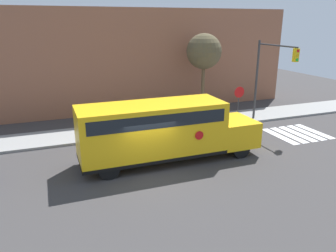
% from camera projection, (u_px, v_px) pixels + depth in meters
% --- Properties ---
extents(ground_plane, '(60.00, 60.00, 0.00)m').
position_uv_depth(ground_plane, '(150.00, 172.00, 15.94)').
color(ground_plane, '#3A3838').
extents(sidewalk_strip, '(44.00, 3.00, 0.15)m').
position_uv_depth(sidewalk_strip, '(120.00, 131.00, 21.71)').
color(sidewalk_strip, gray).
rests_on(sidewalk_strip, ground).
extents(building_backdrop, '(32.00, 4.00, 8.01)m').
position_uv_depth(building_backdrop, '(100.00, 60.00, 26.30)').
color(building_backdrop, '#935B42').
rests_on(building_backdrop, ground).
extents(crosswalk_stripes, '(3.30, 3.20, 0.01)m').
position_uv_depth(crosswalk_stripes, '(297.00, 134.00, 21.34)').
color(crosswalk_stripes, white).
rests_on(crosswalk_stripes, ground).
extents(school_bus, '(9.45, 2.57, 3.11)m').
position_uv_depth(school_bus, '(161.00, 129.00, 16.66)').
color(school_bus, yellow).
rests_on(school_bus, ground).
extents(stop_sign, '(0.79, 0.10, 2.56)m').
position_uv_depth(stop_sign, '(239.00, 98.00, 23.57)').
color(stop_sign, '#38383A').
rests_on(stop_sign, ground).
extents(traffic_light, '(0.28, 3.93, 5.76)m').
position_uv_depth(traffic_light, '(268.00, 70.00, 22.15)').
color(traffic_light, '#38383A').
rests_on(traffic_light, ground).
extents(tree_near_sidewalk, '(2.67, 2.67, 6.17)m').
position_uv_depth(tree_near_sidewalk, '(204.00, 52.00, 24.77)').
color(tree_near_sidewalk, brown).
rests_on(tree_near_sidewalk, ground).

